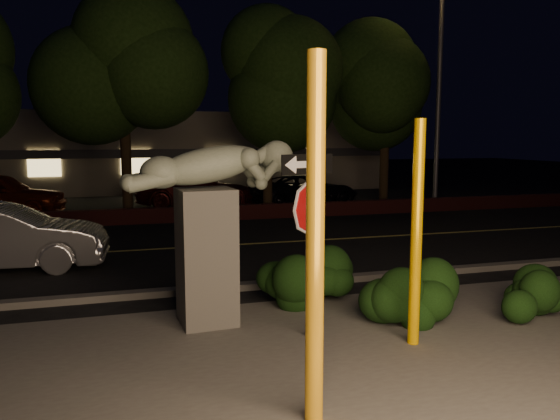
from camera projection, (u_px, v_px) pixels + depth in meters
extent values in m
plane|color=black|center=(213.00, 227.00, 16.94)|extent=(90.00, 90.00, 0.00)
cube|color=#4C4944|center=(364.00, 372.00, 6.47)|extent=(14.00, 6.00, 0.02)
cube|color=black|center=(232.00, 245.00, 14.08)|extent=(80.00, 8.00, 0.01)
cube|color=#BBAC4B|center=(232.00, 245.00, 14.08)|extent=(80.00, 0.12, 0.00)
cube|color=#4C4944|center=(275.00, 284.00, 10.17)|extent=(80.00, 0.25, 0.12)
cube|color=#431615|center=(207.00, 214.00, 18.14)|extent=(40.00, 0.35, 0.50)
cube|color=black|center=(187.00, 201.00, 23.60)|extent=(40.00, 12.00, 0.01)
cube|color=#72685B|center=(169.00, 151.00, 30.94)|extent=(22.00, 10.00, 4.00)
cube|color=#333338|center=(179.00, 153.00, 26.09)|extent=(22.00, 0.20, 0.40)
cube|color=#FFD87F|center=(44.00, 163.00, 24.52)|extent=(1.40, 0.08, 1.20)
cube|color=#FFD87F|center=(136.00, 162.00, 25.64)|extent=(1.40, 0.08, 1.20)
cube|color=#FFD87F|center=(220.00, 161.00, 26.75)|extent=(1.40, 0.08, 1.20)
cube|color=#FFD87F|center=(297.00, 160.00, 27.86)|extent=(1.40, 0.08, 1.20)
cylinder|color=black|center=(126.00, 156.00, 19.00)|extent=(0.36, 0.36, 4.25)
ellipsoid|color=black|center=(122.00, 39.00, 18.48)|extent=(5.20, 5.20, 4.68)
cylinder|color=black|center=(267.00, 158.00, 20.03)|extent=(0.36, 0.36, 4.00)
ellipsoid|color=black|center=(267.00, 55.00, 19.54)|extent=(4.80, 4.80, 4.32)
cylinder|color=black|center=(384.00, 158.00, 21.90)|extent=(0.36, 0.36, 3.90)
ellipsoid|color=black|center=(387.00, 69.00, 21.43)|extent=(4.40, 4.40, 3.96)
cylinder|color=#FFAF1E|center=(315.00, 244.00, 5.13)|extent=(0.18, 0.18, 3.56)
cylinder|color=#FFB600|center=(416.00, 235.00, 7.17)|extent=(0.15, 0.15, 3.02)
cylinder|color=black|center=(307.00, 247.00, 7.48)|extent=(0.05, 0.05, 2.55)
cube|color=white|center=(308.00, 208.00, 7.41)|extent=(0.37, 0.16, 0.11)
cube|color=black|center=(308.00, 164.00, 7.33)|extent=(0.82, 0.31, 0.27)
cube|color=white|center=(308.00, 164.00, 7.33)|extent=(0.52, 0.20, 0.11)
cube|color=#4C4944|center=(206.00, 257.00, 8.06)|extent=(0.85, 0.85, 2.04)
sphere|color=slate|center=(277.00, 156.00, 8.25)|extent=(0.48, 0.48, 0.48)
ellipsoid|color=black|center=(308.00, 276.00, 9.12)|extent=(1.91, 1.02, 0.96)
ellipsoid|color=black|center=(408.00, 291.00, 8.12)|extent=(1.61, 1.00, 1.00)
ellipsoid|color=black|center=(530.00, 289.00, 8.41)|extent=(1.50, 1.20, 0.91)
cylinder|color=#515156|center=(439.00, 94.00, 20.65)|extent=(0.18, 0.18, 8.81)
imported|color=#3F0D0D|center=(196.00, 189.00, 21.85)|extent=(4.96, 2.41, 1.39)
imported|color=black|center=(305.00, 190.00, 22.27)|extent=(4.78, 2.87, 1.24)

